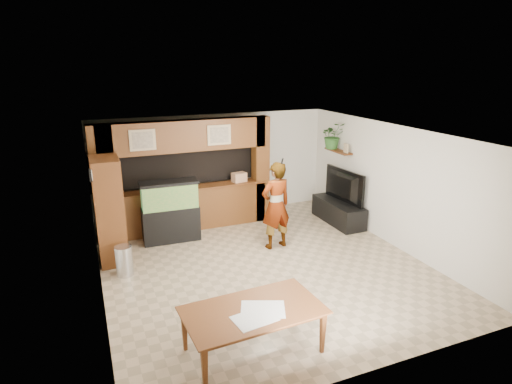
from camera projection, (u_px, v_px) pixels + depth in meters
name	position (u px, v px, depth m)	size (l,w,h in m)	color
floor	(264.00, 266.00, 8.40)	(6.50, 6.50, 0.00)	tan
ceiling	(265.00, 134.00, 7.63)	(6.50, 6.50, 0.00)	white
wall_back	(214.00, 166.00, 10.88)	(6.00, 6.00, 0.00)	beige
wall_left	(95.00, 226.00, 6.92)	(6.50, 6.50, 0.00)	beige
wall_right	(394.00, 186.00, 9.10)	(6.50, 6.50, 0.00)	beige
partition	(183.00, 174.00, 9.99)	(4.20, 0.99, 2.60)	brown
wall_clock	(91.00, 175.00, 7.64)	(0.05, 0.25, 0.25)	black
wall_shelf	(338.00, 151.00, 10.65)	(0.25, 0.90, 0.04)	brown
pantry_cabinet	(109.00, 211.00, 8.36)	(0.53, 0.86, 2.11)	brown
trash_can	(124.00, 261.00, 7.97)	(0.32, 0.32, 0.58)	#B2B2B7
aquarium	(170.00, 212.00, 9.40)	(1.24, 0.46, 1.37)	black
tv_stand	(338.00, 212.00, 10.60)	(0.59, 1.60, 0.53)	black
television	(340.00, 186.00, 10.40)	(1.38, 0.18, 0.79)	black
photo_frame	(346.00, 148.00, 10.33)	(0.03, 0.16, 0.22)	tan
potted_plant	(333.00, 136.00, 10.75)	(0.60, 0.52, 0.67)	#2B5D25
person	(276.00, 206.00, 8.99)	(0.69, 0.45, 1.88)	tan
microphone	(282.00, 161.00, 8.58)	(0.03, 0.03, 0.15)	black
dining_table	(254.00, 332.00, 5.82)	(1.88, 1.05, 0.66)	brown
newspaper_a	(263.00, 309.00, 5.75)	(0.59, 0.43, 0.01)	silver
newspaper_b	(254.00, 319.00, 5.54)	(0.55, 0.40, 0.01)	silver
counter_box	(239.00, 177.00, 10.36)	(0.33, 0.22, 0.22)	tan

